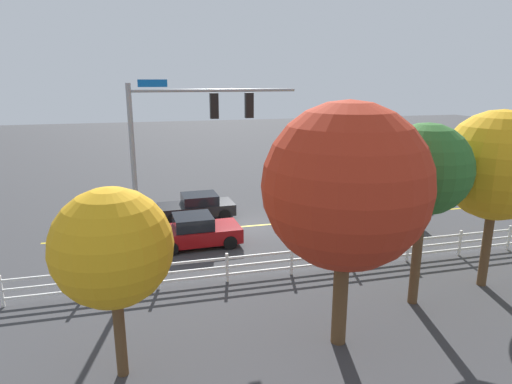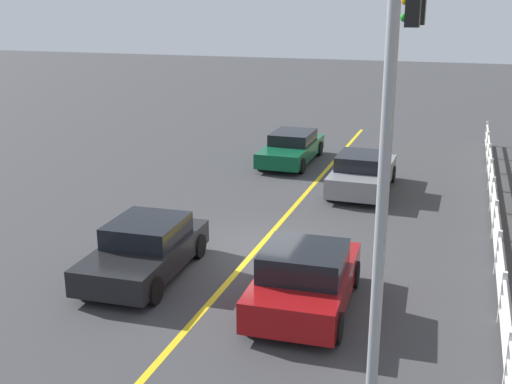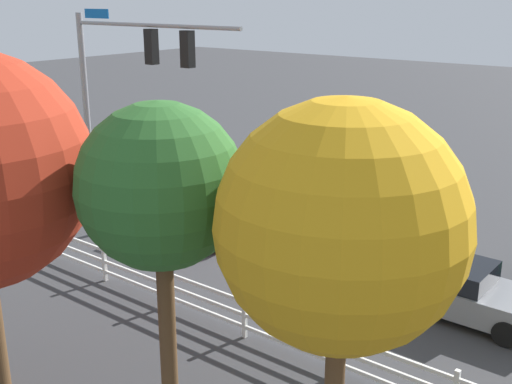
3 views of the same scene
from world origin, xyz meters
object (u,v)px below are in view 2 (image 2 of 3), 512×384
Objects in this scene: car_0 at (145,249)px; car_2 at (305,279)px; car_1 at (292,148)px; car_3 at (363,173)px.

car_2 is (0.55, 4.19, 0.04)m from car_0.
car_2 is (12.79, 3.76, 0.07)m from car_1.
car_2 is 9.45m from car_3.
car_0 is 9.73m from car_3.
car_3 is at bearing 46.21° from car_1.
car_3 is at bearing -0.81° from car_2.
car_0 is at bearing -2.19° from car_1.
car_3 is (-8.90, 3.94, 0.02)m from car_0.
car_2 is 0.91× the size of car_3.
car_2 reaches higher than car_0.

